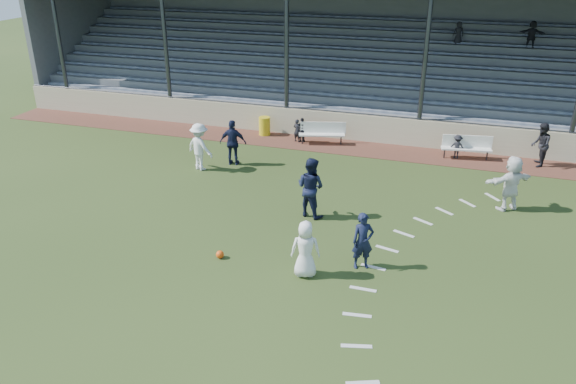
% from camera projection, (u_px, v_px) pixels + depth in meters
% --- Properties ---
extents(ground, '(90.00, 90.00, 0.00)m').
position_uv_depth(ground, '(260.00, 271.00, 15.35)').
color(ground, '#2A3B18').
rests_on(ground, ground).
extents(cinder_track, '(34.00, 2.00, 0.02)m').
position_uv_depth(cinder_track, '(344.00, 147.00, 24.45)').
color(cinder_track, '#502A20').
rests_on(cinder_track, ground).
extents(retaining_wall, '(34.00, 0.18, 1.20)m').
position_uv_depth(retaining_wall, '(350.00, 127.00, 25.12)').
color(retaining_wall, '#BEB392').
rests_on(retaining_wall, ground).
extents(bench_left, '(2.03, 0.98, 0.95)m').
position_uv_depth(bench_left, '(323.00, 131.00, 24.63)').
color(bench_left, white).
rests_on(bench_left, cinder_track).
extents(bench_right, '(2.04, 0.77, 0.95)m').
position_uv_depth(bench_right, '(467.00, 145.00, 22.96)').
color(bench_right, white).
rests_on(bench_right, cinder_track).
extents(trash_bin, '(0.52, 0.52, 0.83)m').
position_uv_depth(trash_bin, '(265.00, 126.00, 25.77)').
color(trash_bin, gold).
rests_on(trash_bin, cinder_track).
extents(football, '(0.23, 0.23, 0.23)m').
position_uv_depth(football, '(220.00, 254.00, 15.94)').
color(football, '#E7490D').
rests_on(football, ground).
extents(player_white_lead, '(0.89, 0.70, 1.60)m').
position_uv_depth(player_white_lead, '(305.00, 249.00, 14.85)').
color(player_white_lead, white).
rests_on(player_white_lead, ground).
extents(player_navy_lead, '(0.71, 0.61, 1.63)m').
position_uv_depth(player_navy_lead, '(363.00, 241.00, 15.22)').
color(player_navy_lead, black).
rests_on(player_navy_lead, ground).
extents(player_navy_mid, '(1.16, 1.03, 2.00)m').
position_uv_depth(player_navy_mid, '(311.00, 187.00, 18.05)').
color(player_navy_mid, black).
rests_on(player_navy_mid, ground).
extents(player_white_wing, '(1.37, 1.06, 1.86)m').
position_uv_depth(player_white_wing, '(200.00, 147.00, 21.73)').
color(player_white_wing, white).
rests_on(player_white_wing, ground).
extents(player_navy_wing, '(1.13, 0.59, 1.83)m').
position_uv_depth(player_navy_wing, '(233.00, 143.00, 22.23)').
color(player_navy_wing, black).
rests_on(player_navy_wing, ground).
extents(player_white_back, '(1.74, 1.49, 1.89)m').
position_uv_depth(player_white_back, '(511.00, 183.00, 18.49)').
color(player_white_back, white).
rests_on(player_white_back, ground).
extents(official, '(0.66, 0.85, 1.75)m').
position_uv_depth(official, '(541.00, 145.00, 22.06)').
color(official, black).
rests_on(official, cinder_track).
extents(sub_left_near, '(0.43, 0.34, 1.03)m').
position_uv_depth(sub_left_near, '(297.00, 130.00, 24.85)').
color(sub_left_near, black).
rests_on(sub_left_near, cinder_track).
extents(sub_left_far, '(0.68, 0.40, 1.09)m').
position_uv_depth(sub_left_far, '(302.00, 130.00, 24.81)').
color(sub_left_far, black).
rests_on(sub_left_far, cinder_track).
extents(sub_right, '(0.66, 0.40, 1.00)m').
position_uv_depth(sub_right, '(457.00, 147.00, 22.98)').
color(sub_right, black).
rests_on(sub_right, cinder_track).
extents(grandstand, '(34.60, 9.00, 6.61)m').
position_uv_depth(grandstand, '(371.00, 70.00, 28.54)').
color(grandstand, slate).
rests_on(grandstand, ground).
extents(penalty_arc, '(3.89, 14.63, 0.01)m').
position_uv_depth(penalty_arc, '(413.00, 298.00, 14.20)').
color(penalty_arc, silver).
rests_on(penalty_arc, ground).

